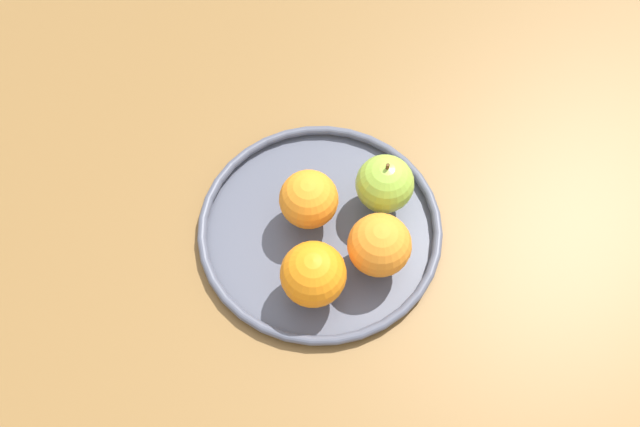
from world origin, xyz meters
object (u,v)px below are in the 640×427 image
object	(u,v)px
orange_back_right	(309,199)
orange_front_left	(379,245)
orange_back_left	(313,274)
apple	(385,184)
fruit_bowl	(320,228)

from	to	relation	value
orange_back_right	orange_front_left	distance (cm)	10.56
orange_back_right	orange_front_left	world-z (taller)	orange_front_left
orange_back_left	apple	bearing A→B (deg)	-132.92
orange_back_right	orange_front_left	bearing A→B (deg)	136.01
fruit_bowl	orange_back_right	world-z (taller)	orange_back_right
apple	orange_back_right	distance (cm)	9.74
orange_back_left	orange_front_left	world-z (taller)	same
fruit_bowl	orange_back_left	world-z (taller)	orange_back_left
apple	orange_front_left	size ratio (longest dim) A/B	1.06
fruit_bowl	apple	world-z (taller)	apple
fruit_bowl	orange_back_left	size ratio (longest dim) A/B	4.00
fruit_bowl	orange_front_left	distance (cm)	9.74
orange_back_right	fruit_bowl	bearing A→B (deg)	123.80
fruit_bowl	orange_front_left	world-z (taller)	orange_front_left
orange_back_right	orange_back_left	xyz separation A→B (cm)	(0.66, 10.10, 0.21)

